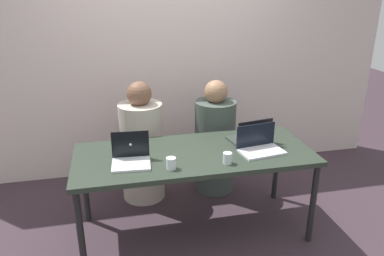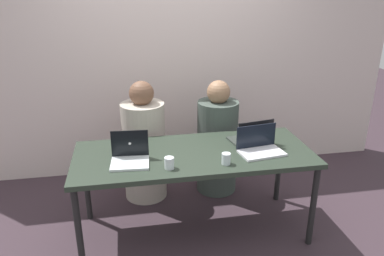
% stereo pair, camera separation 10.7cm
% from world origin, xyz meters
% --- Properties ---
extents(ground_plane, '(12.00, 12.00, 0.00)m').
position_xyz_m(ground_plane, '(0.00, 0.00, 0.00)').
color(ground_plane, '#3A2C33').
extents(back_wall, '(4.98, 0.10, 2.42)m').
position_xyz_m(back_wall, '(0.00, 1.30, 1.21)').
color(back_wall, beige).
rests_on(back_wall, ground).
extents(desk, '(1.92, 0.80, 0.75)m').
position_xyz_m(desk, '(0.00, 0.00, 0.69)').
color(desk, '#283228').
rests_on(desk, ground).
extents(person_on_left, '(0.51, 0.51, 1.19)m').
position_xyz_m(person_on_left, '(-0.37, 0.67, 0.53)').
color(person_on_left, '#BCB0A1').
rests_on(person_on_left, ground).
extents(person_on_right, '(0.42, 0.42, 1.16)m').
position_xyz_m(person_on_right, '(0.37, 0.67, 0.52)').
color(person_on_right, '#404D45').
rests_on(person_on_right, ground).
extents(laptop_back_right, '(0.36, 0.28, 0.22)m').
position_xyz_m(laptop_back_right, '(0.52, 0.11, 0.80)').
color(laptop_back_right, '#343A36').
rests_on(laptop_back_right, desk).
extents(laptop_front_right, '(0.38, 0.27, 0.21)m').
position_xyz_m(laptop_front_right, '(0.52, -0.09, 0.79)').
color(laptop_front_right, silver).
rests_on(laptop_front_right, desk).
extents(laptop_front_left, '(0.30, 0.28, 0.23)m').
position_xyz_m(laptop_front_left, '(-0.51, -0.09, 0.80)').
color(laptop_front_left, silver).
rests_on(laptop_front_left, desk).
extents(water_glass_right, '(0.07, 0.07, 0.09)m').
position_xyz_m(water_glass_right, '(0.20, -0.25, 0.79)').
color(water_glass_right, silver).
rests_on(water_glass_right, desk).
extents(water_glass_left, '(0.07, 0.07, 0.09)m').
position_xyz_m(water_glass_left, '(-0.23, -0.24, 0.79)').
color(water_glass_left, white).
rests_on(water_glass_left, desk).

